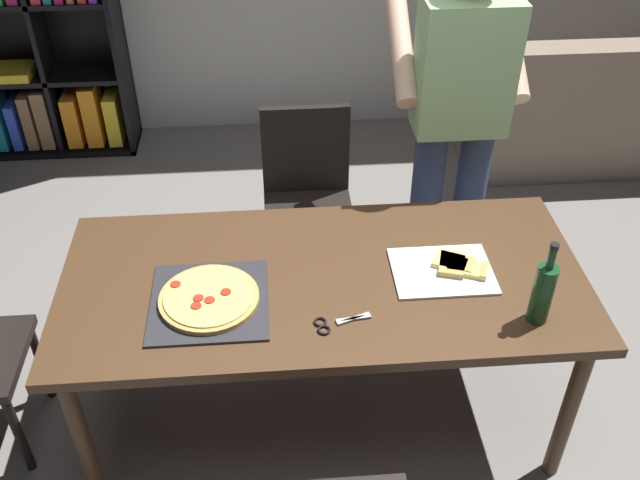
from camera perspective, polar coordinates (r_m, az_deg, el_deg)
ground_plane at (r=3.08m, az=0.23°, el=-13.60°), size 12.00×12.00×0.00m
dining_table at (r=2.58m, az=0.27°, el=-4.15°), size 1.88×0.87×0.75m
chair_far_side at (r=3.41m, az=-1.03°, el=4.06°), size 0.42×0.42×0.90m
couch at (r=4.89m, az=21.26°, el=9.67°), size 1.70×0.85×0.85m
person_serving_pizza at (r=3.07m, az=11.00°, el=9.79°), size 0.55×0.54×1.75m
pepperoni_pizza_on_tray at (r=2.45m, az=-8.92°, el=-4.73°), size 0.40×0.40×0.04m
pizza_slices_on_towel at (r=2.60m, az=10.42°, el=-2.28°), size 0.36×0.28×0.03m
wine_bottle at (r=2.41m, az=17.50°, el=-4.02°), size 0.07×0.07×0.32m
kitchen_scissors at (r=2.35m, az=1.08°, el=-6.71°), size 0.20×0.10×0.01m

